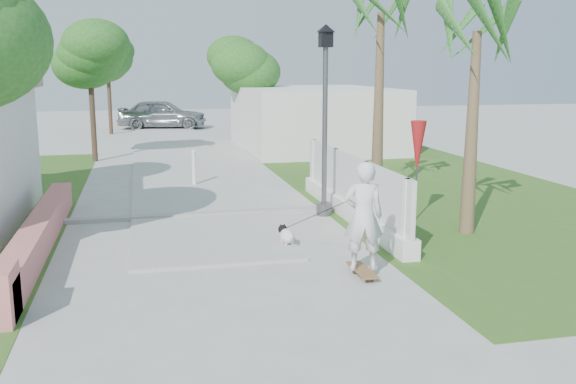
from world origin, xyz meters
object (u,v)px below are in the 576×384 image
object	(u,v)px
patio_umbrella	(418,148)
dog	(286,235)
skateboarder	(328,217)
street_lamp	(325,113)
bollard	(194,167)
parked_car	(162,114)

from	to	relation	value
patio_umbrella	dog	size ratio (longest dim) A/B	3.78
skateboarder	patio_umbrella	bearing A→B (deg)	-127.21
street_lamp	patio_umbrella	size ratio (longest dim) A/B	1.93
bollard	patio_umbrella	xyz separation A→B (m)	(4.60, -5.50, 1.10)
bollard	patio_umbrella	world-z (taller)	patio_umbrella
bollard	street_lamp	bearing A→B (deg)	-59.04
dog	parked_car	world-z (taller)	parked_car
bollard	patio_umbrella	size ratio (longest dim) A/B	0.47
street_lamp	bollard	world-z (taller)	street_lamp
bollard	skateboarder	bearing A→B (deg)	-78.36
skateboarder	dog	bearing A→B (deg)	-59.96
patio_umbrella	parked_car	bearing A→B (deg)	101.44
parked_car	dog	bearing A→B (deg)	-166.54
patio_umbrella	bollard	bearing A→B (deg)	129.91
dog	skateboarder	bearing A→B (deg)	-80.68
patio_umbrella	street_lamp	bearing A→B (deg)	152.24
street_lamp	dog	world-z (taller)	street_lamp
skateboarder	parked_car	bearing A→B (deg)	-75.94
skateboarder	dog	world-z (taller)	skateboarder
street_lamp	dog	bearing A→B (deg)	-121.26
street_lamp	parked_car	world-z (taller)	street_lamp
patio_umbrella	dog	bearing A→B (deg)	-157.02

